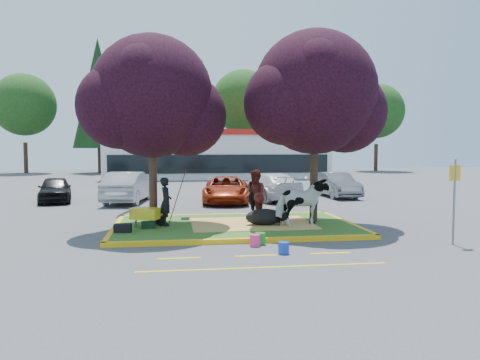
{
  "coord_description": "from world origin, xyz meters",
  "views": [
    {
      "loc": [
        -2.14,
        -16.0,
        2.82
      ],
      "look_at": [
        0.26,
        0.5,
        1.65
      ],
      "focal_mm": 35.0,
      "sensor_mm": 36.0,
      "label": 1
    }
  ],
  "objects": [
    {
      "name": "cow",
      "position": [
        2.26,
        -0.69,
        0.96
      ],
      "size": [
        2.07,
        1.36,
        1.61
      ],
      "primitive_type": "imported",
      "rotation": [
        0.0,
        0.0,
        1.85
      ],
      "color": "white",
      "rests_on": "median_island"
    },
    {
      "name": "wheelbarrow",
      "position": [
        -3.04,
        -0.08,
        0.59
      ],
      "size": [
        1.66,
        0.89,
        0.63
      ],
      "rotation": [
        0.0,
        0.0,
        -0.42
      ],
      "color": "black",
      "rests_on": "median_island"
    },
    {
      "name": "fire_lane_stripe_a",
      "position": [
        -2.0,
        -4.2,
        0.0
      ],
      "size": [
        1.1,
        0.12,
        0.01
      ],
      "primitive_type": "cube",
      "color": "yellow",
      "rests_on": "ground"
    },
    {
      "name": "curb_left",
      "position": [
        -4.08,
        0.0,
        0.07
      ],
      "size": [
        0.16,
        5.3,
        0.15
      ],
      "primitive_type": "cube",
      "color": "yellow",
      "rests_on": "ground"
    },
    {
      "name": "tree_purple_left",
      "position": [
        -2.78,
        0.38,
        4.36
      ],
      "size": [
        5.06,
        4.2,
        6.51
      ],
      "color": "black",
      "rests_on": "median_island"
    },
    {
      "name": "fire_lane_stripe_b",
      "position": [
        0.0,
        -4.2,
        0.0
      ],
      "size": [
        1.1,
        0.12,
        0.01
      ],
      "primitive_type": "cube",
      "color": "yellow",
      "rests_on": "ground"
    },
    {
      "name": "tree_purple_right",
      "position": [
        2.92,
        0.18,
        4.56
      ],
      "size": [
        5.3,
        4.4,
        6.82
      ],
      "color": "black",
      "rests_on": "median_island"
    },
    {
      "name": "ground",
      "position": [
        0.0,
        0.0,
        0.0
      ],
      "size": [
        90.0,
        90.0,
        0.0
      ],
      "primitive_type": "plane",
      "color": "#424244",
      "rests_on": "ground"
    },
    {
      "name": "bucket_pink",
      "position": [
        0.18,
        -3.02,
        0.17
      ],
      "size": [
        0.32,
        0.32,
        0.33
      ],
      "primitive_type": "cylinder",
      "rotation": [
        0.0,
        0.0,
        0.04
      ],
      "color": "#EE3476",
      "rests_on": "ground"
    },
    {
      "name": "fire_lane_long",
      "position": [
        0.0,
        -5.4,
        0.0
      ],
      "size": [
        6.0,
        0.1,
        0.01
      ],
      "primitive_type": "cube",
      "color": "yellow",
      "rests_on": "ground"
    },
    {
      "name": "gear_bag_green",
      "position": [
        -2.95,
        -0.46,
        0.27
      ],
      "size": [
        0.46,
        0.31,
        0.23
      ],
      "primitive_type": "cube",
      "rotation": [
        0.0,
        0.0,
        0.09
      ],
      "color": "black",
      "rests_on": "median_island"
    },
    {
      "name": "visitor_a",
      "position": [
        0.8,
        0.44,
        1.09
      ],
      "size": [
        0.74,
        0.93,
        1.87
      ],
      "primitive_type": "imported",
      "rotation": [
        0.0,
        0.0,
        -1.6
      ],
      "color": "#4C1915",
      "rests_on": "median_island"
    },
    {
      "name": "fire_lane_stripe_c",
      "position": [
        2.0,
        -4.2,
        0.0
      ],
      "size": [
        1.1,
        0.12,
        0.01
      ],
      "primitive_type": "cube",
      "color": "yellow",
      "rests_on": "ground"
    },
    {
      "name": "car_grey",
      "position": [
        7.08,
        9.39,
        0.7
      ],
      "size": [
        1.66,
        4.3,
        1.4
      ],
      "primitive_type": "imported",
      "rotation": [
        0.0,
        0.0,
        0.04
      ],
      "color": "#595B61",
      "rests_on": "ground"
    },
    {
      "name": "handler",
      "position": [
        -2.36,
        0.02,
        0.97
      ],
      "size": [
        0.46,
        0.64,
        1.65
      ],
      "primitive_type": "imported",
      "rotation": [
        0.0,
        0.0,
        1.68
      ],
      "color": "black",
      "rests_on": "median_island"
    },
    {
      "name": "calf",
      "position": [
        0.98,
        -0.39,
        0.43
      ],
      "size": [
        1.38,
        0.89,
        0.57
      ],
      "primitive_type": "ellipsoid",
      "rotation": [
        0.0,
        0.0,
        -0.12
      ],
      "color": "black",
      "rests_on": "median_island"
    },
    {
      "name": "bucket_green",
      "position": [
        0.37,
        -2.8,
        0.17
      ],
      "size": [
        0.38,
        0.38,
        0.34
      ],
      "primitive_type": "cylinder",
      "rotation": [
        0.0,
        0.0,
        -0.23
      ],
      "color": "#16931F",
      "rests_on": "ground"
    },
    {
      "name": "curb_right",
      "position": [
        4.08,
        0.0,
        0.07
      ],
      "size": [
        0.16,
        5.3,
        0.15
      ],
      "primitive_type": "cube",
      "color": "yellow",
      "rests_on": "ground"
    },
    {
      "name": "treeline",
      "position": [
        1.23,
        37.61,
        7.73
      ],
      "size": [
        46.58,
        7.8,
        14.63
      ],
      "color": "black",
      "rests_on": "ground"
    },
    {
      "name": "curb_near",
      "position": [
        0.0,
        -2.58,
        0.07
      ],
      "size": [
        8.3,
        0.16,
        0.15
      ],
      "primitive_type": "cube",
      "color": "yellow",
      "rests_on": "ground"
    },
    {
      "name": "car_silver",
      "position": [
        -4.38,
        8.38,
        0.79
      ],
      "size": [
        2.37,
        4.99,
        1.58
      ],
      "primitive_type": "imported",
      "rotation": [
        0.0,
        0.0,
        2.99
      ],
      "color": "#96999D",
      "rests_on": "ground"
    },
    {
      "name": "straw_bedding",
      "position": [
        0.6,
        0.0,
        0.15
      ],
      "size": [
        4.2,
        3.0,
        0.01
      ],
      "primitive_type": "cube",
      "color": "tan",
      "rests_on": "median_island"
    },
    {
      "name": "visitor_b",
      "position": [
        0.76,
        0.79,
        0.88
      ],
      "size": [
        0.42,
        0.88,
        1.46
      ],
      "primitive_type": "imported",
      "rotation": [
        0.0,
        0.0,
        -1.64
      ],
      "color": "black",
      "rests_on": "median_island"
    },
    {
      "name": "sign_post",
      "position": [
        5.9,
        -3.64,
        1.53
      ],
      "size": [
        0.35,
        0.06,
        2.48
      ],
      "rotation": [
        0.0,
        0.0,
        0.08
      ],
      "color": "slate",
      "rests_on": "ground"
    },
    {
      "name": "median_island",
      "position": [
        0.0,
        0.0,
        0.07
      ],
      "size": [
        8.0,
        5.0,
        0.15
      ],
      "primitive_type": "cube",
      "color": "#2B5A1C",
      "rests_on": "ground"
    },
    {
      "name": "retail_building",
      "position": [
        2.0,
        27.98,
        2.25
      ],
      "size": [
        20.4,
        8.4,
        4.4
      ],
      "color": "silver",
      "rests_on": "ground"
    },
    {
      "name": "gear_bag_dark",
      "position": [
        -3.7,
        -1.08,
        0.28
      ],
      "size": [
        0.56,
        0.35,
        0.27
      ],
      "primitive_type": "cube",
      "rotation": [
        0.0,
        0.0,
        -0.12
      ],
      "color": "black",
      "rests_on": "median_island"
    },
    {
      "name": "car_white",
      "position": [
        2.95,
        8.41,
        0.73
      ],
      "size": [
        3.32,
        5.39,
        1.46
      ],
      "primitive_type": "imported",
      "rotation": [
        0.0,
        0.0,
        3.41
      ],
      "color": "silver",
      "rests_on": "ground"
    },
    {
      "name": "car_black",
      "position": [
        -8.14,
        9.11,
        0.66
      ],
      "size": [
        2.27,
        4.09,
        1.32
      ],
      "primitive_type": "imported",
      "rotation": [
        0.0,
        0.0,
        0.19
      ],
      "color": "black",
      "rests_on": "ground"
    },
    {
      "name": "curb_far",
      "position": [
        0.0,
        2.58,
        0.07
      ],
      "size": [
        8.3,
        0.16,
        0.15
      ],
      "primitive_type": "cube",
      "color": "yellow",
      "rests_on": "ground"
    },
    {
      "name": "bucket_blue",
      "position": [
        0.76,
        -4.08,
        0.16
      ],
      "size": [
        0.38,
        0.38,
        0.31
      ],
      "primitive_type": "cylinder",
      "rotation": [
        0.0,
        0.0,
        -0.38
      ],
      "color": "#173ABA",
      "rests_on": "ground"
    },
    {
      "name": "car_red",
      "position": [
        0.58,
        7.62,
        0.67
      ],
      "size": [
        2.85,
        5.1,
        1.35
      ],
      "primitive_type": "imported",
      "rotation": [
        0.0,
        0.0,
        -0.13
      ],
      "color": "#9A280C",
      "rests_on": "ground"
    }
  ]
}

